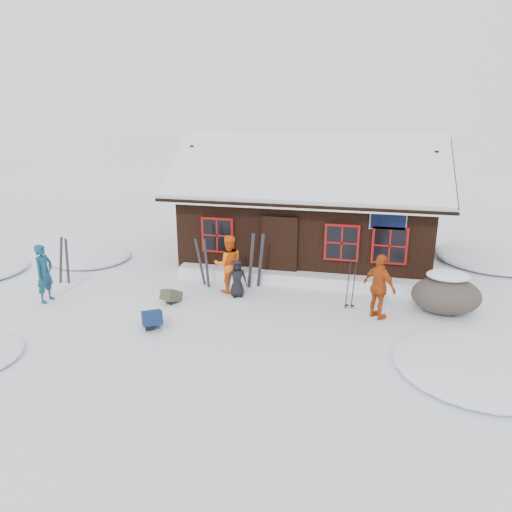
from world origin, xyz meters
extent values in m
plane|color=white|center=(0.00, 0.00, 0.00)|extent=(120.00, 120.00, 0.00)
cube|color=black|center=(1.50, 5.00, 1.25)|extent=(8.00, 5.00, 2.50)
cube|color=black|center=(1.50, 3.52, 3.35)|extent=(8.90, 3.14, 1.88)
cube|color=black|center=(1.50, 6.47, 3.35)|extent=(8.90, 3.14, 1.88)
cube|color=white|center=(1.50, 3.52, 3.49)|extent=(8.72, 3.07, 1.86)
cube|color=white|center=(1.50, 6.47, 3.49)|extent=(8.72, 3.07, 1.86)
cube|color=white|center=(1.50, 5.00, 4.22)|extent=(8.81, 0.22, 0.14)
cube|color=silver|center=(1.50, 2.05, 2.48)|extent=(8.90, 0.10, 0.20)
cube|color=black|center=(0.90, 2.45, 1.00)|extent=(1.00, 0.10, 2.00)
cube|color=black|center=(4.10, 2.42, 2.15)|extent=(1.00, 0.06, 0.60)
cube|color=maroon|center=(-1.10, 2.44, 1.35)|extent=(1.04, 0.10, 1.14)
cube|color=black|center=(-1.10, 2.40, 1.35)|extent=(0.90, 0.04, 1.00)
cube|color=maroon|center=(2.80, 2.44, 1.35)|extent=(1.04, 0.10, 1.14)
cube|color=black|center=(2.80, 2.40, 1.35)|extent=(0.90, 0.04, 1.00)
cube|color=maroon|center=(4.20, 2.44, 1.35)|extent=(1.04, 0.10, 1.14)
cube|color=black|center=(4.20, 2.40, 1.35)|extent=(0.90, 0.04, 1.00)
cube|color=white|center=(1.50, 2.25, 0.17)|extent=(7.60, 0.60, 0.35)
ellipsoid|color=white|center=(-6.00, 3.00, 0.00)|extent=(2.80, 2.80, 0.34)
ellipsoid|color=white|center=(6.00, -2.00, 0.00)|extent=(3.60, 3.60, 0.43)
ellipsoid|color=white|center=(8.00, 6.00, 0.00)|extent=(4.00, 4.00, 0.48)
imported|color=navy|center=(-5.22, -0.69, 0.84)|extent=(0.44, 0.63, 1.67)
imported|color=orange|center=(-0.39, 1.13, 0.87)|extent=(1.05, 0.96, 1.74)
imported|color=#AF4212|center=(3.92, 0.19, 0.87)|extent=(1.04, 1.00, 1.74)
imported|color=black|center=(-0.04, 0.83, 0.56)|extent=(0.64, 0.56, 1.11)
ellipsoid|color=#524942|center=(5.68, 0.93, 0.50)|extent=(1.81, 1.35, 0.99)
ellipsoid|color=white|center=(5.68, 0.93, 0.93)|extent=(1.14, 0.82, 0.25)
cube|color=black|center=(-5.62, 0.71, 0.72)|extent=(0.29, 0.09, 1.54)
cube|color=black|center=(-5.38, 0.66, 0.72)|extent=(0.25, 0.17, 1.54)
cube|color=black|center=(-1.39, 1.50, 0.71)|extent=(0.34, 0.07, 1.52)
cube|color=black|center=(-1.15, 1.41, 0.71)|extent=(0.25, 0.24, 1.52)
cube|color=black|center=(0.18, 1.64, 0.82)|extent=(0.23, 0.16, 1.74)
cube|color=black|center=(0.46, 1.71, 0.82)|extent=(0.26, 0.09, 1.74)
cylinder|color=black|center=(3.10, 0.66, 0.68)|extent=(0.10, 0.13, 1.43)
cylinder|color=black|center=(3.26, 0.66, 0.68)|extent=(0.10, 0.13, 1.43)
cube|color=#11224B|center=(-1.62, -1.61, 0.17)|extent=(0.73, 0.79, 0.35)
cube|color=#414430|center=(-1.75, -0.02, 0.14)|extent=(0.55, 0.62, 0.28)
camera|label=1|loc=(3.41, -12.19, 5.59)|focal=35.00mm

